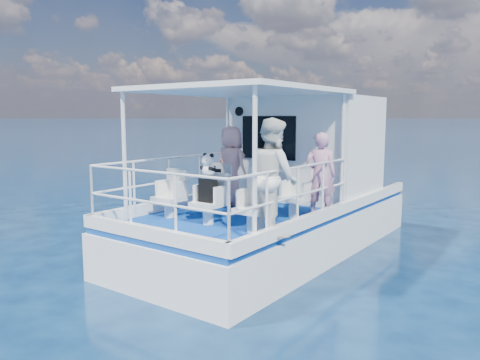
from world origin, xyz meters
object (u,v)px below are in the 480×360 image
object	(u,v)px
passenger_stbd_aft	(273,177)
panda	(208,165)
passenger_port_fwd	(231,166)
backpack_center	(208,189)

from	to	relation	value
passenger_stbd_aft	panda	distance (m)	1.22
passenger_port_fwd	passenger_stbd_aft	distance (m)	2.60
passenger_port_fwd	passenger_stbd_aft	world-z (taller)	passenger_stbd_aft
passenger_stbd_aft	backpack_center	distance (m)	1.26
passenger_stbd_aft	backpack_center	bearing A→B (deg)	33.55
passenger_port_fwd	backpack_center	xyz separation A→B (m)	(0.80, -1.68, -0.21)
passenger_port_fwd	passenger_stbd_aft	size ratio (longest dim) A/B	0.90
passenger_port_fwd	panda	size ratio (longest dim) A/B	4.19
backpack_center	panda	distance (m)	0.40
backpack_center	passenger_stbd_aft	bearing A→B (deg)	2.50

